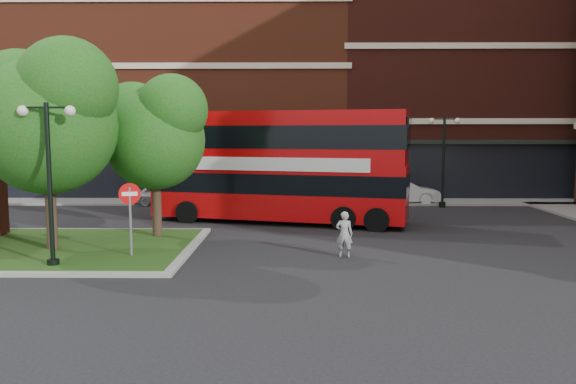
{
  "coord_description": "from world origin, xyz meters",
  "views": [
    {
      "loc": [
        1.77,
        -16.36,
        4.12
      ],
      "look_at": [
        1.57,
        3.59,
        2.0
      ],
      "focal_mm": 35.0,
      "sensor_mm": 36.0,
      "label": 1
    }
  ],
  "objects_px": {
    "woman": "(344,234)",
    "car_white": "(402,192)",
    "bus": "(278,159)",
    "car_silver": "(166,194)"
  },
  "relations": [
    {
      "from": "woman",
      "to": "car_white",
      "type": "distance_m",
      "value": 14.72
    },
    {
      "from": "car_white",
      "to": "woman",
      "type": "bearing_deg",
      "value": 162.23
    },
    {
      "from": "bus",
      "to": "woman",
      "type": "relative_size",
      "value": 7.8
    },
    {
      "from": "woman",
      "to": "car_white",
      "type": "height_order",
      "value": "woman"
    },
    {
      "from": "bus",
      "to": "car_white",
      "type": "bearing_deg",
      "value": 58.57
    },
    {
      "from": "car_silver",
      "to": "car_white",
      "type": "height_order",
      "value": "car_white"
    },
    {
      "from": "woman",
      "to": "bus",
      "type": "bearing_deg",
      "value": -64.04
    },
    {
      "from": "bus",
      "to": "woman",
      "type": "xyz_separation_m",
      "value": [
        2.38,
        -7.27,
        -2.15
      ]
    },
    {
      "from": "car_silver",
      "to": "car_white",
      "type": "distance_m",
      "value": 13.6
    },
    {
      "from": "car_silver",
      "to": "woman",
      "type": "bearing_deg",
      "value": -145.49
    }
  ]
}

